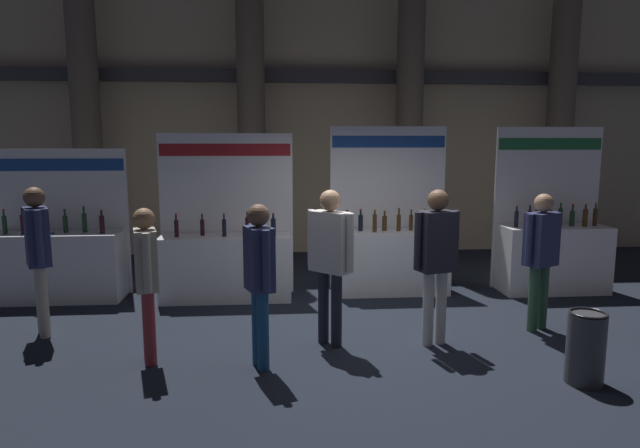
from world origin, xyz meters
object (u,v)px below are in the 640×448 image
at_px(exhibitor_booth_2, 390,253).
at_px(exhibitor_booth_1, 226,259).
at_px(visitor_2, 541,249).
at_px(exhibitor_booth_3, 552,251).
at_px(visitor_0, 436,252).
at_px(visitor_7, 259,272).
at_px(trash_bin, 586,348).
at_px(visitor_6, 146,273).
at_px(exhibitor_booth_0, 59,260).
at_px(visitor_1, 38,247).
at_px(visitor_3, 330,252).

bearing_deg(exhibitor_booth_2, exhibitor_booth_1, -176.02).
bearing_deg(visitor_2, exhibitor_booth_2, -80.09).
height_order(exhibitor_booth_3, visitor_0, exhibitor_booth_3).
bearing_deg(visitor_7, trash_bin, -121.78).
relative_size(exhibitor_booth_2, visitor_7, 1.50).
distance_m(visitor_6, visitor_7, 1.19).
xyz_separation_m(exhibitor_booth_0, exhibitor_booth_3, (7.46, -0.12, 0.05)).
distance_m(visitor_1, visitor_7, 2.88).
distance_m(trash_bin, visitor_6, 4.42).
xyz_separation_m(exhibitor_booth_0, exhibitor_booth_2, (4.95, 0.03, 0.03)).
distance_m(exhibitor_booth_2, visitor_1, 4.85).
bearing_deg(visitor_3, visitor_2, -129.76).
xyz_separation_m(exhibitor_booth_3, trash_bin, (-1.31, -3.20, -0.28)).
bearing_deg(exhibitor_booth_0, exhibitor_booth_2, 0.39).
distance_m(visitor_0, visitor_6, 3.15).
xyz_separation_m(exhibitor_booth_3, visitor_3, (-3.67, -2.01, 0.45)).
distance_m(exhibitor_booth_0, exhibitor_booth_1, 2.46).
distance_m(exhibitor_booth_1, visitor_6, 2.45).
xyz_separation_m(visitor_1, visitor_7, (2.63, -1.15, -0.08)).
bearing_deg(visitor_2, trash_bin, 52.08).
xyz_separation_m(visitor_0, visitor_7, (-1.97, -0.50, -0.08)).
bearing_deg(visitor_2, visitor_7, -13.70).
relative_size(exhibitor_booth_0, trash_bin, 3.11).
bearing_deg(exhibitor_booth_3, visitor_0, -139.82).
relative_size(exhibitor_booth_2, visitor_1, 1.42).
relative_size(visitor_1, visitor_2, 1.06).
bearing_deg(visitor_6, visitor_0, 79.17).
height_order(trash_bin, visitor_2, visitor_2).
height_order(exhibitor_booth_0, visitor_1, exhibitor_booth_0).
relative_size(exhibitor_booth_2, visitor_0, 1.42).
relative_size(exhibitor_booth_1, visitor_3, 1.36).
bearing_deg(visitor_7, visitor_6, 59.04).
bearing_deg(visitor_6, visitor_3, 84.42).
xyz_separation_m(visitor_0, visitor_1, (-4.60, 0.66, 0.00)).
distance_m(trash_bin, visitor_3, 2.74).
height_order(trash_bin, visitor_1, visitor_1).
distance_m(exhibitor_booth_2, visitor_2, 2.40).
bearing_deg(visitor_6, exhibitor_booth_2, 113.28).
relative_size(visitor_1, visitor_7, 1.05).
xyz_separation_m(exhibitor_booth_2, visitor_6, (-3.09, -2.52, 0.36)).
bearing_deg(exhibitor_booth_1, visitor_6, -104.32).
xyz_separation_m(exhibitor_booth_2, visitor_3, (-1.15, -2.17, 0.47)).
relative_size(exhibitor_booth_1, exhibitor_booth_2, 0.96).
height_order(visitor_2, visitor_7, visitor_7).
distance_m(exhibitor_booth_2, visitor_7, 3.37).
bearing_deg(visitor_0, exhibitor_booth_1, -54.67).
xyz_separation_m(visitor_1, visitor_2, (6.02, -0.28, -0.07)).
xyz_separation_m(exhibitor_booth_1, visitor_3, (1.34, -1.99, 0.49)).
bearing_deg(exhibitor_booth_0, visitor_6, -53.32).
distance_m(visitor_1, visitor_6, 1.74).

